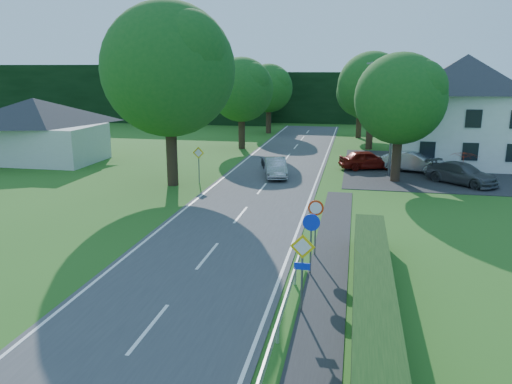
% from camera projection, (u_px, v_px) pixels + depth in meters
% --- Properties ---
extents(road, '(7.00, 80.00, 0.04)m').
position_uv_depth(road, '(249.00, 205.00, 28.10)').
color(road, '#3E3E40').
rests_on(road, ground).
extents(parking_pad, '(14.00, 16.00, 0.04)m').
position_uv_depth(parking_pad, '(437.00, 169.00, 38.17)').
color(parking_pad, '#252628').
rests_on(parking_pad, ground).
extents(line_edge_left, '(0.12, 80.00, 0.01)m').
position_uv_depth(line_edge_left, '(194.00, 202.00, 28.72)').
color(line_edge_left, white).
rests_on(line_edge_left, road).
extents(line_edge_right, '(0.12, 80.00, 0.01)m').
position_uv_depth(line_edge_right, '(306.00, 208.00, 27.47)').
color(line_edge_right, white).
rests_on(line_edge_right, road).
extents(line_centre, '(0.12, 80.00, 0.01)m').
position_uv_depth(line_centre, '(249.00, 205.00, 28.10)').
color(line_centre, white).
rests_on(line_centre, road).
extents(tree_main, '(9.40, 9.40, 11.64)m').
position_uv_depth(tree_main, '(169.00, 96.00, 31.66)').
color(tree_main, '#19541A').
rests_on(tree_main, ground).
extents(tree_left_far, '(7.00, 7.00, 8.58)m').
position_uv_depth(tree_left_far, '(242.00, 103.00, 47.06)').
color(tree_left_far, '#19541A').
rests_on(tree_left_far, ground).
extents(tree_right_far, '(7.40, 7.40, 9.09)m').
position_uv_depth(tree_right_far, '(371.00, 101.00, 46.60)').
color(tree_right_far, '#19541A').
rests_on(tree_right_far, ground).
extents(tree_left_back, '(6.60, 6.60, 8.07)m').
position_uv_depth(tree_left_back, '(269.00, 99.00, 58.44)').
color(tree_left_back, '#19541A').
rests_on(tree_left_back, ground).
extents(tree_right_back, '(6.20, 6.20, 7.56)m').
position_uv_depth(tree_right_back, '(360.00, 103.00, 54.59)').
color(tree_right_back, '#19541A').
rests_on(tree_right_back, ground).
extents(tree_right_mid, '(7.00, 7.00, 8.58)m').
position_uv_depth(tree_right_mid, '(399.00, 118.00, 33.06)').
color(tree_right_mid, '#19541A').
rests_on(tree_right_mid, ground).
extents(treeline_left, '(44.00, 6.00, 8.00)m').
position_uv_depth(treeline_left, '(121.00, 93.00, 72.46)').
color(treeline_left, black).
rests_on(treeline_left, ground).
extents(treeline_right, '(30.00, 5.00, 7.00)m').
position_uv_depth(treeline_right, '(374.00, 98.00, 69.50)').
color(treeline_right, black).
rests_on(treeline_right, ground).
extents(bungalow_left, '(11.00, 6.50, 5.20)m').
position_uv_depth(bungalow_left, '(36.00, 129.00, 40.79)').
color(bungalow_left, beige).
rests_on(bungalow_left, ground).
extents(house_white, '(10.60, 8.40, 8.60)m').
position_uv_depth(house_white, '(463.00, 109.00, 39.59)').
color(house_white, silver).
rests_on(house_white, ground).
extents(streetlight, '(2.03, 0.18, 8.00)m').
position_uv_depth(streetlight, '(391.00, 113.00, 35.00)').
color(streetlight, slate).
rests_on(streetlight, ground).
extents(sign_priority_right, '(0.78, 0.09, 2.59)m').
position_uv_depth(sign_priority_right, '(302.00, 259.00, 15.41)').
color(sign_priority_right, slate).
rests_on(sign_priority_right, ground).
extents(sign_roundabout, '(0.64, 0.08, 2.37)m').
position_uv_depth(sign_roundabout, '(311.00, 232.00, 18.30)').
color(sign_roundabout, slate).
rests_on(sign_roundabout, ground).
extents(sign_speed_limit, '(0.64, 0.11, 2.37)m').
position_uv_depth(sign_speed_limit, '(316.00, 215.00, 20.17)').
color(sign_speed_limit, slate).
rests_on(sign_speed_limit, ground).
extents(sign_priority_left, '(0.78, 0.09, 2.44)m').
position_uv_depth(sign_priority_left, '(199.00, 158.00, 33.29)').
color(sign_priority_left, slate).
rests_on(sign_priority_left, ground).
extents(moving_car, '(2.29, 4.26, 1.33)m').
position_uv_depth(moving_car, '(276.00, 168.00, 35.18)').
color(moving_car, '#ABABAF').
rests_on(moving_car, road).
extents(motorcycle, '(1.07, 1.80, 0.89)m').
position_uv_depth(motorcycle, '(263.00, 162.00, 38.49)').
color(motorcycle, black).
rests_on(motorcycle, road).
extents(parked_car_red, '(4.49, 2.92, 1.42)m').
position_uv_depth(parked_car_red, '(367.00, 160.00, 37.95)').
color(parked_car_red, maroon).
rests_on(parked_car_red, parking_pad).
extents(parked_car_silver_a, '(4.78, 2.95, 1.49)m').
position_uv_depth(parked_car_silver_a, '(413.00, 162.00, 37.03)').
color(parked_car_silver_a, '#A7A7AB').
rests_on(parked_car_silver_a, parking_pad).
extents(parked_car_grey, '(4.84, 4.68, 1.39)m').
position_uv_depth(parked_car_grey, '(462.00, 173.00, 33.08)').
color(parked_car_grey, '#48494D').
rests_on(parked_car_grey, parking_pad).
extents(parasol, '(2.59, 2.61, 1.83)m').
position_uv_depth(parasol, '(463.00, 164.00, 34.98)').
color(parasol, red).
rests_on(parasol, parking_pad).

